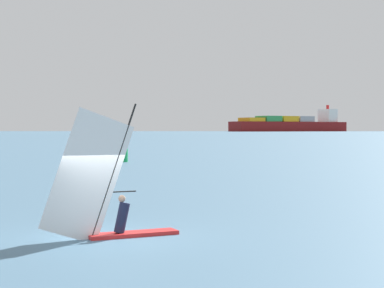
# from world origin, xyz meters

# --- Properties ---
(ground_plane) EXTENTS (4000.00, 4000.00, 0.00)m
(ground_plane) POSITION_xyz_m (0.00, 0.00, 0.00)
(ground_plane) COLOR #476B84
(windsurfer) EXTENTS (3.33, 3.25, 4.24)m
(windsurfer) POSITION_xyz_m (0.01, 0.11, 1.08)
(windsurfer) COLOR red
(windsurfer) RESTS_ON ground_plane
(cargo_ship) EXTENTS (142.90, 155.65, 37.65)m
(cargo_ship) POSITION_xyz_m (-154.73, 856.49, 9.79)
(cargo_ship) COLOR maroon
(cargo_ship) RESTS_ON ground_plane
(channel_buoy) EXTENTS (0.99, 0.99, 1.84)m
(channel_buoy) POSITION_xyz_m (-18.76, 40.22, 0.81)
(channel_buoy) COLOR #19994C
(channel_buoy) RESTS_ON ground_plane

